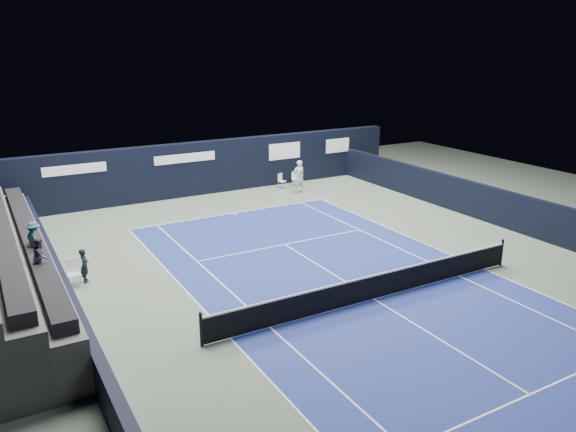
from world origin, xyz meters
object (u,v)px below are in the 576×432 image
folding_chair_back_b (281,180)px  tennis_player (299,176)px  folding_chair_back_a (295,176)px  tennis_net (375,286)px  line_judge_chair (73,271)px

folding_chair_back_b → tennis_player: (0.41, -1.45, 0.46)m
folding_chair_back_a → tennis_net: (-5.88, -15.57, -0.05)m
line_judge_chair → tennis_player: 16.01m
folding_chair_back_b → tennis_player: 1.57m
tennis_net → tennis_player: (5.24, 13.98, 0.46)m
folding_chair_back_b → line_judge_chair: bearing=-167.4°
folding_chair_back_a → tennis_player: 1.76m
folding_chair_back_a → tennis_net: 16.64m
tennis_net → tennis_player: size_ratio=6.68×
line_judge_chair → tennis_net: size_ratio=0.08×
folding_chair_back_b → tennis_player: size_ratio=0.46×
folding_chair_back_a → tennis_net: size_ratio=0.07×
folding_chair_back_b → tennis_player: tennis_player is taller
tennis_net → folding_chair_back_a: bearing=69.3°
tennis_net → tennis_player: tennis_player is taller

